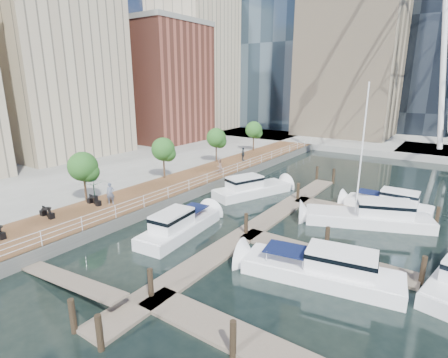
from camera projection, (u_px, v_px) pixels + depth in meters
ground at (141, 267)px, 22.39m from camera, size 520.00×520.00×0.00m
boardwalk at (187, 184)px, 39.08m from camera, size 6.00×60.00×1.00m
seawall at (208, 188)px, 37.44m from camera, size 0.25×60.00×1.00m
land_inland at (53, 156)px, 53.87m from camera, size 48.00×90.00×1.00m
land_far at (402, 121)px, 103.11m from camera, size 200.00×114.00×1.00m
pier at (447, 153)px, 55.81m from camera, size 14.00×12.00×1.00m
railing at (207, 179)px, 37.22m from camera, size 0.10×60.00×1.05m
floating_docks at (317, 236)px, 25.81m from camera, size 16.00×34.00×2.60m
midrise_condos at (119, 70)px, 58.45m from camera, size 19.00×67.00×28.00m
street_trees at (163, 149)px, 38.59m from camera, size 2.60×42.60×4.60m
cafe_tables at (24, 222)px, 26.14m from camera, size 2.50×13.70×0.74m
yacht_foreground at (320, 280)px, 20.97m from camera, size 10.40×4.35×2.15m
pedestrian_near at (110, 193)px, 30.80m from camera, size 0.82×0.83×1.94m
pedestrian_mid at (219, 166)px, 41.35m from camera, size 0.67×0.84×1.66m
pedestrian_far at (243, 154)px, 47.92m from camera, size 1.09×1.07×1.84m
moored_yachts at (348, 236)px, 26.92m from camera, size 25.40×31.70×11.50m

